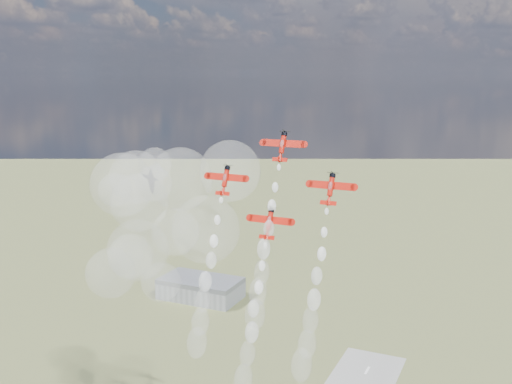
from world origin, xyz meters
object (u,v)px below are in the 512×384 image
object	(u,v)px
hangar	(201,288)
plane_lead	(282,146)
plane_right	(331,188)
plane_slot	(269,223)
plane_left	(225,180)

from	to	relation	value
hangar	plane_lead	bearing A→B (deg)	-53.46
plane_right	plane_slot	world-z (taller)	plane_right
plane_lead	plane_slot	world-z (taller)	plane_lead
plane_left	plane_right	world-z (taller)	same
hangar	plane_right	xyz separation A→B (m)	(135.12, -165.90, 104.41)
plane_lead	plane_right	world-z (taller)	plane_lead
plane_lead	plane_right	xyz separation A→B (m)	(15.50, -4.47, -9.89)
hangar	plane_left	size ratio (longest dim) A/B	4.06
plane_right	hangar	bearing A→B (deg)	129.16
plane_left	plane_slot	xyz separation A→B (m)	(15.50, -4.47, -9.89)
plane_left	plane_lead	bearing A→B (deg)	16.07
plane_left	plane_slot	size ratio (longest dim) A/B	1.00
hangar	plane_slot	bearing A→B (deg)	-54.93
plane_right	plane_slot	xyz separation A→B (m)	(-15.50, -4.47, -9.89)
plane_left	plane_right	size ratio (longest dim) A/B	1.00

